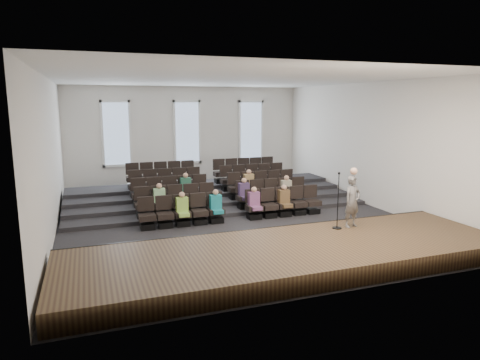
% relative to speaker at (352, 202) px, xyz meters
% --- Properties ---
extents(ground, '(14.00, 14.00, 0.00)m').
position_rel_speaker_xyz_m(ground, '(-2.47, 4.11, -1.28)').
color(ground, black).
rests_on(ground, ground).
extents(ceiling, '(12.00, 14.00, 0.02)m').
position_rel_speaker_xyz_m(ceiling, '(-2.47, 4.11, 3.73)').
color(ceiling, white).
rests_on(ceiling, ground).
extents(wall_back, '(12.00, 0.04, 5.00)m').
position_rel_speaker_xyz_m(wall_back, '(-2.47, 11.13, 1.22)').
color(wall_back, silver).
rests_on(wall_back, ground).
extents(wall_front, '(12.00, 0.04, 5.00)m').
position_rel_speaker_xyz_m(wall_front, '(-2.47, -2.91, 1.22)').
color(wall_front, silver).
rests_on(wall_front, ground).
extents(wall_left, '(0.04, 14.00, 5.00)m').
position_rel_speaker_xyz_m(wall_left, '(-8.49, 4.11, 1.22)').
color(wall_left, silver).
rests_on(wall_left, ground).
extents(wall_right, '(0.04, 14.00, 5.00)m').
position_rel_speaker_xyz_m(wall_right, '(3.55, 4.11, 1.22)').
color(wall_right, silver).
rests_on(wall_right, ground).
extents(stage, '(11.80, 3.60, 0.50)m').
position_rel_speaker_xyz_m(stage, '(-2.47, -0.99, -1.03)').
color(stage, '#4D3A21').
rests_on(stage, ground).
extents(stage_lip, '(11.80, 0.06, 0.52)m').
position_rel_speaker_xyz_m(stage_lip, '(-2.47, 0.78, -1.03)').
color(stage_lip, black).
rests_on(stage_lip, ground).
extents(risers, '(11.80, 4.80, 0.60)m').
position_rel_speaker_xyz_m(risers, '(-2.47, 7.28, -1.08)').
color(risers, black).
rests_on(risers, ground).
extents(seating_rows, '(6.80, 4.70, 1.67)m').
position_rel_speaker_xyz_m(seating_rows, '(-2.47, 5.65, -0.60)').
color(seating_rows, black).
rests_on(seating_rows, ground).
extents(windows, '(8.44, 0.10, 3.24)m').
position_rel_speaker_xyz_m(windows, '(-2.47, 11.06, 1.42)').
color(windows, white).
rests_on(windows, wall_back).
extents(audience, '(5.45, 2.64, 1.10)m').
position_rel_speaker_xyz_m(audience, '(-2.39, 4.33, -0.48)').
color(audience, '#90BE4C').
rests_on(audience, seating_rows).
extents(speaker, '(0.63, 0.48, 1.56)m').
position_rel_speaker_xyz_m(speaker, '(0.00, 0.00, 0.00)').
color(speaker, '#5D5B58').
rests_on(speaker, stage).
extents(mic_stand, '(0.28, 0.28, 1.69)m').
position_rel_speaker_xyz_m(mic_stand, '(-0.49, 0.01, -0.28)').
color(mic_stand, black).
rests_on(mic_stand, stage).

